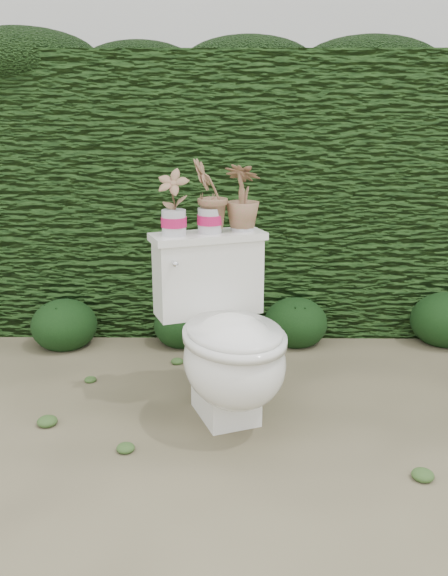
{
  "coord_description": "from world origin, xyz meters",
  "views": [
    {
      "loc": [
        -0.13,
        -2.26,
        1.3
      ],
      "look_at": [
        -0.16,
        0.28,
        0.55
      ],
      "focal_mm": 38.0,
      "sensor_mm": 36.0,
      "label": 1
    }
  ],
  "objects_px": {
    "potted_plant_left": "(173,204)",
    "potted_plant_center": "(210,198)",
    "potted_plant_right": "(243,199)",
    "toilet": "(227,341)"
  },
  "relations": [
    {
      "from": "potted_plant_left",
      "to": "potted_plant_center",
      "type": "bearing_deg",
      "value": 35.9
    },
    {
      "from": "potted_plant_right",
      "to": "toilet",
      "type": "bearing_deg",
      "value": 96.56
    },
    {
      "from": "toilet",
      "to": "potted_plant_left",
      "type": "bearing_deg",
      "value": 122.52
    },
    {
      "from": "potted_plant_left",
      "to": "toilet",
      "type": "bearing_deg",
      "value": -21.58
    },
    {
      "from": "toilet",
      "to": "potted_plant_left",
      "type": "height_order",
      "value": "potted_plant_left"
    },
    {
      "from": "potted_plant_left",
      "to": "potted_plant_right",
      "type": "bearing_deg",
      "value": 35.9
    },
    {
      "from": "potted_plant_left",
      "to": "potted_plant_right",
      "type": "distance_m",
      "value": 0.32
    },
    {
      "from": "potted_plant_center",
      "to": "potted_plant_right",
      "type": "distance_m",
      "value": 0.15
    },
    {
      "from": "potted_plant_center",
      "to": "potted_plant_left",
      "type": "bearing_deg",
      "value": -25.14
    },
    {
      "from": "potted_plant_center",
      "to": "potted_plant_right",
      "type": "relative_size",
      "value": 1.09
    }
  ]
}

